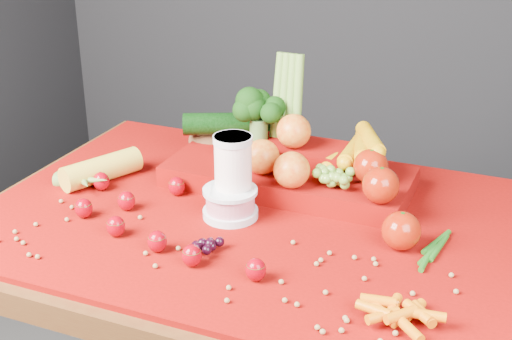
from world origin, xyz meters
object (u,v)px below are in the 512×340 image
at_px(table, 252,261).
at_px(yogurt_bowl, 230,202).
at_px(milk_glass, 233,173).
at_px(produce_mound, 296,161).

height_order(table, yogurt_bowl, yogurt_bowl).
bearing_deg(milk_glass, table, 19.69).
relative_size(table, yogurt_bowl, 10.02).
bearing_deg(yogurt_bowl, produce_mound, 68.62).
xyz_separation_m(milk_glass, produce_mound, (0.07, 0.17, -0.03)).
relative_size(table, milk_glass, 6.64).
distance_m(table, yogurt_bowl, 0.15).
bearing_deg(produce_mound, table, -102.61).
distance_m(table, milk_glass, 0.20).
height_order(table, produce_mound, produce_mound).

